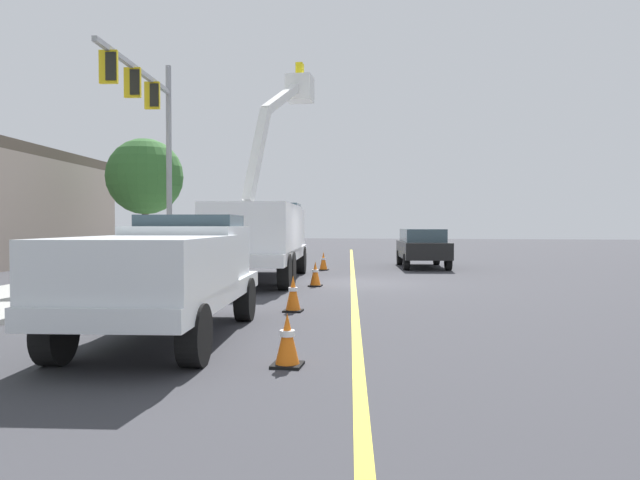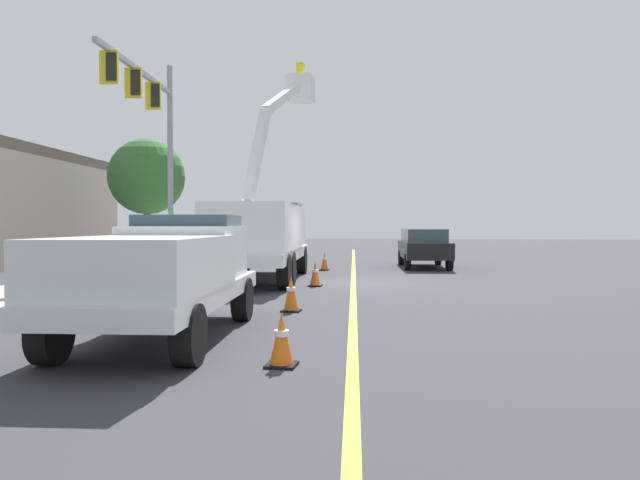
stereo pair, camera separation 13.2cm
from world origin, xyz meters
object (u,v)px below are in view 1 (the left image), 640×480
object	(u,v)px
traffic_cone_leading	(287,340)
traffic_cone_mid_front	(293,294)
service_pickup_truck	(167,271)
utility_bucket_truck	(262,232)
passing_minivan	(422,245)
traffic_cone_mid_rear	(315,274)
traffic_cone_trailing	(323,261)
traffic_signal_mast	(151,121)

from	to	relation	value
traffic_cone_leading	traffic_cone_mid_front	xyz separation A→B (m)	(4.77, 0.95, 0.04)
service_pickup_truck	traffic_cone_leading	distance (m)	2.88
utility_bucket_truck	passing_minivan	world-z (taller)	utility_bucket_truck
traffic_cone_mid_rear	utility_bucket_truck	bearing A→B (deg)	51.73
traffic_cone_mid_front	traffic_cone_trailing	size ratio (longest dim) A/B	1.03
traffic_cone_mid_rear	traffic_cone_mid_front	bearing A→B (deg)	-175.29
traffic_cone_mid_front	service_pickup_truck	bearing A→B (deg)	157.05
passing_minivan	traffic_signal_mast	bearing A→B (deg)	121.38
service_pickup_truck	traffic_cone_mid_front	size ratio (longest dim) A/B	7.40
traffic_cone_trailing	traffic_signal_mast	distance (m)	8.64
traffic_cone_mid_front	traffic_cone_trailing	world-z (taller)	traffic_cone_mid_front
traffic_cone_mid_rear	passing_minivan	bearing A→B (deg)	-20.90
passing_minivan	traffic_cone_trailing	distance (m)	4.71
traffic_cone_mid_rear	traffic_cone_trailing	distance (m)	6.25
passing_minivan	traffic_cone_mid_front	world-z (taller)	passing_minivan
utility_bucket_truck	traffic_signal_mast	distance (m)	6.05
utility_bucket_truck	passing_minivan	bearing A→B (deg)	-38.09
utility_bucket_truck	traffic_cone_mid_front	distance (m)	7.41
traffic_cone_mid_front	traffic_cone_leading	bearing A→B (deg)	-168.70
service_pickup_truck	traffic_signal_mast	xyz separation A→B (m)	(11.05, 5.57, 4.55)
utility_bucket_truck	passing_minivan	xyz separation A→B (m)	(6.89, -5.40, -0.65)
service_pickup_truck	traffic_cone_trailing	size ratio (longest dim) A/B	7.65
utility_bucket_truck	traffic_cone_mid_rear	xyz separation A→B (m)	(-1.68, -2.13, -1.25)
traffic_cone_leading	traffic_cone_mid_rear	distance (m)	10.03
traffic_cone_mid_front	traffic_cone_trailing	xyz separation A→B (m)	(11.37, 1.18, -0.01)
traffic_cone_mid_rear	traffic_cone_trailing	xyz separation A→B (m)	(6.21, 0.76, -0.00)
traffic_cone_leading	traffic_cone_trailing	xyz separation A→B (m)	(16.15, 2.14, 0.02)
traffic_cone_leading	traffic_signal_mast	size ratio (longest dim) A/B	0.09
utility_bucket_truck	traffic_cone_mid_rear	bearing A→B (deg)	-128.27
utility_bucket_truck	traffic_cone_leading	xyz separation A→B (m)	(-11.62, -3.51, -1.28)
service_pickup_truck	utility_bucket_truck	bearing A→B (deg)	6.49
traffic_cone_leading	traffic_cone_mid_rear	world-z (taller)	traffic_cone_mid_rear
passing_minivan	traffic_cone_mid_front	xyz separation A→B (m)	(-13.74, 2.85, -0.59)
utility_bucket_truck	traffic_cone_trailing	distance (m)	4.89
traffic_cone_trailing	traffic_cone_mid_rear	bearing A→B (deg)	-173.04
service_pickup_truck	traffic_cone_leading	bearing A→B (deg)	-121.94
utility_bucket_truck	traffic_cone_leading	world-z (taller)	utility_bucket_truck
traffic_cone_mid_rear	traffic_signal_mast	world-z (taller)	traffic_signal_mast
utility_bucket_truck	traffic_cone_mid_rear	distance (m)	2.99
passing_minivan	traffic_signal_mast	xyz separation A→B (m)	(-5.99, 9.82, 4.69)
passing_minivan	traffic_cone_leading	bearing A→B (deg)	174.16
traffic_cone_mid_rear	traffic_cone_trailing	bearing A→B (deg)	6.96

